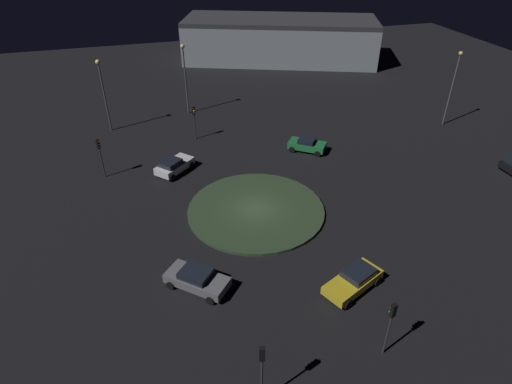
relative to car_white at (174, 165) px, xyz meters
name	(u,v)px	position (x,y,z in m)	size (l,w,h in m)	color
ground_plane	(256,211)	(5.90, -8.55, -0.79)	(118.98, 118.98, 0.00)	black
roundabout_island	(256,210)	(5.90, -8.55, -0.66)	(11.74, 11.74, 0.26)	#2D4228
car_white	(174,165)	(0.00, 0.00, 0.00)	(4.20, 4.03, 1.54)	white
car_yellow	(354,280)	(9.75, -19.07, -0.04)	(4.79, 3.49, 1.41)	gold
car_grey	(197,279)	(-0.46, -15.96, -0.04)	(4.50, 4.32, 1.46)	slate
car_green	(307,145)	(14.26, 0.59, -0.05)	(4.20, 3.81, 1.41)	#1E7238
traffic_light_south	(391,319)	(9.06, -24.22, 2.10)	(0.34, 0.38, 4.06)	#2D2D2D
traffic_light_south_near	(262,364)	(1.37, -25.07, 2.34)	(0.35, 0.39, 4.42)	#2D2D2D
traffic_light_north	(194,116)	(3.29, 6.79, 1.97)	(0.33, 0.38, 3.87)	#2D2D2D
traffic_light_northwest	(100,151)	(-6.56, 1.05, 2.05)	(0.39, 0.37, 3.99)	#2D2D2D
streetlamp_east	(454,81)	(32.66, 2.35, 4.57)	(0.47, 0.47, 8.72)	#4C4C51
streetlamp_northwest	(102,84)	(-5.90, 11.90, 4.76)	(0.55, 0.55, 8.29)	#4C4C51
streetlamp_north	(185,70)	(3.64, 14.51, 4.77)	(0.52, 0.52, 8.60)	#4C4C51
store_building	(280,40)	(22.26, 33.08, 2.64)	(33.40, 21.74, 6.86)	#8C939E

